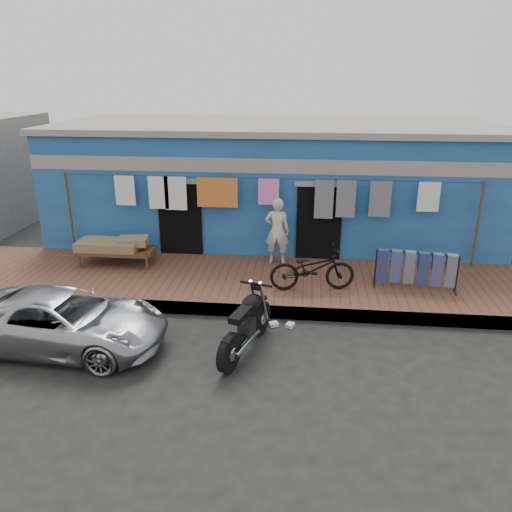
# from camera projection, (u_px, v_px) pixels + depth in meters

# --- Properties ---
(ground) EXTENTS (80.00, 80.00, 0.00)m
(ground) POSITION_uv_depth(u_px,v_px,m) (244.00, 357.00, 8.66)
(ground) COLOR black
(ground) RESTS_ON ground
(sidewalk) EXTENTS (28.00, 3.00, 0.25)m
(sidewalk) POSITION_uv_depth(u_px,v_px,m) (261.00, 283.00, 11.42)
(sidewalk) COLOR brown
(sidewalk) RESTS_ON ground
(curb) EXTENTS (28.00, 0.10, 0.25)m
(curb) POSITION_uv_depth(u_px,v_px,m) (254.00, 311.00, 10.07)
(curb) COLOR gray
(curb) RESTS_ON ground
(building) EXTENTS (12.20, 5.20, 3.36)m
(building) POSITION_uv_depth(u_px,v_px,m) (274.00, 181.00, 14.62)
(building) COLOR navy
(building) RESTS_ON ground
(clothesline) EXTENTS (10.06, 0.06, 2.10)m
(clothesline) POSITION_uv_depth(u_px,v_px,m) (263.00, 199.00, 12.02)
(clothesline) COLOR brown
(clothesline) RESTS_ON sidewalk
(car) EXTENTS (3.86, 1.92, 1.06)m
(car) POSITION_uv_depth(u_px,v_px,m) (62.00, 320.00, 8.83)
(car) COLOR #AFAFB4
(car) RESTS_ON ground
(seated_person) EXTENTS (0.60, 0.42, 1.64)m
(seated_person) POSITION_uv_depth(u_px,v_px,m) (277.00, 231.00, 12.05)
(seated_person) COLOR beige
(seated_person) RESTS_ON sidewalk
(bicycle) EXTENTS (1.87, 0.91, 1.16)m
(bicycle) POSITION_uv_depth(u_px,v_px,m) (312.00, 264.00, 10.60)
(bicycle) COLOR black
(bicycle) RESTS_ON sidewalk
(motorcycle) EXTENTS (1.53, 2.05, 1.12)m
(motorcycle) POSITION_uv_depth(u_px,v_px,m) (246.00, 323.00, 8.67)
(motorcycle) COLOR black
(motorcycle) RESTS_ON ground
(charpoy) EXTENTS (1.91, 0.94, 0.63)m
(charpoy) POSITION_uv_depth(u_px,v_px,m) (117.00, 251.00, 12.16)
(charpoy) COLOR brown
(charpoy) RESTS_ON sidewalk
(jeans_rack) EXTENTS (1.88, 0.85, 0.85)m
(jeans_rack) POSITION_uv_depth(u_px,v_px,m) (416.00, 270.00, 10.72)
(jeans_rack) COLOR black
(jeans_rack) RESTS_ON sidewalk
(litter_a) EXTENTS (0.21, 0.20, 0.08)m
(litter_a) POSITION_uv_depth(u_px,v_px,m) (274.00, 324.00, 9.73)
(litter_a) COLOR silver
(litter_a) RESTS_ON ground
(litter_b) EXTENTS (0.16, 0.19, 0.08)m
(litter_b) POSITION_uv_depth(u_px,v_px,m) (265.00, 324.00, 9.74)
(litter_b) COLOR silver
(litter_b) RESTS_ON ground
(litter_c) EXTENTS (0.19, 0.21, 0.07)m
(litter_c) POSITION_uv_depth(u_px,v_px,m) (290.00, 325.00, 9.70)
(litter_c) COLOR silver
(litter_c) RESTS_ON ground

